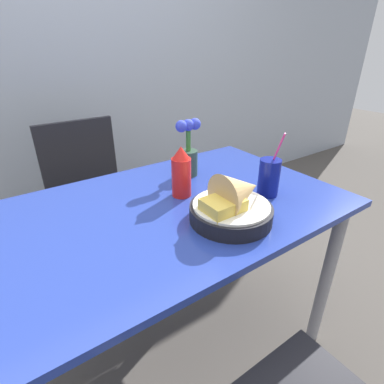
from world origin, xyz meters
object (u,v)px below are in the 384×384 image
(ketchup_bottle, at_px, (181,173))
(flower_vase, at_px, (188,151))
(food_basket, at_px, (234,203))
(drink_cup, at_px, (269,178))
(chair_far_window, at_px, (89,190))

(ketchup_bottle, bearing_deg, flower_vase, 48.18)
(food_basket, height_order, drink_cup, drink_cup)
(ketchup_bottle, height_order, flower_vase, flower_vase)
(flower_vase, bearing_deg, food_basket, -102.78)
(chair_far_window, relative_size, drink_cup, 3.69)
(ketchup_bottle, distance_m, flower_vase, 0.19)
(chair_far_window, distance_m, flower_vase, 0.70)
(flower_vase, bearing_deg, drink_cup, -67.19)
(chair_far_window, xyz_separation_m, food_basket, (0.20, -0.93, 0.28))
(ketchup_bottle, bearing_deg, food_basket, -79.68)
(chair_far_window, height_order, drink_cup, drink_cup)
(chair_far_window, xyz_separation_m, ketchup_bottle, (0.16, -0.70, 0.31))
(ketchup_bottle, xyz_separation_m, flower_vase, (0.13, 0.14, 0.02))
(chair_far_window, bearing_deg, food_basket, -77.88)
(food_basket, height_order, flower_vase, flower_vase)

